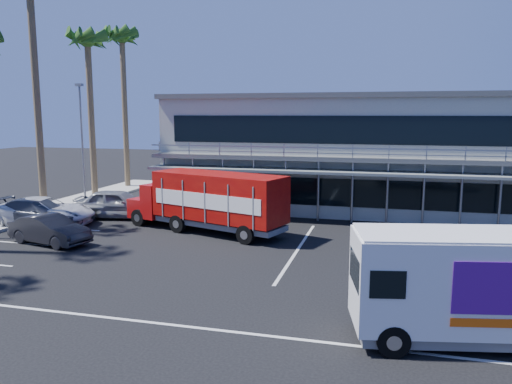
# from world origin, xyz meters

# --- Properties ---
(ground) EXTENTS (120.00, 120.00, 0.00)m
(ground) POSITION_xyz_m (0.00, 0.00, 0.00)
(ground) COLOR black
(ground) RESTS_ON ground
(building) EXTENTS (22.40, 12.00, 7.30)m
(building) POSITION_xyz_m (3.00, 14.94, 3.66)
(building) COLOR #A5A99B
(building) RESTS_ON ground
(curb_strip) EXTENTS (3.00, 32.00, 0.16)m
(curb_strip) POSITION_xyz_m (-15.00, 6.00, 0.08)
(curb_strip) COLOR #A5A399
(curb_strip) RESTS_ON ground
(palm_d) EXTENTS (2.80, 2.80, 14.75)m
(palm_d) POSITION_xyz_m (-15.20, 8.00, 12.80)
(palm_d) COLOR brown
(palm_d) RESTS_ON ground
(palm_e) EXTENTS (2.80, 2.80, 12.25)m
(palm_e) POSITION_xyz_m (-14.70, 13.00, 10.57)
(palm_e) COLOR brown
(palm_e) RESTS_ON ground
(palm_f) EXTENTS (2.80, 2.80, 13.25)m
(palm_f) POSITION_xyz_m (-15.10, 18.50, 11.47)
(palm_f) COLOR brown
(palm_f) RESTS_ON ground
(light_pole_far) EXTENTS (0.50, 0.25, 8.09)m
(light_pole_far) POSITION_xyz_m (-14.20, 11.00, 4.50)
(light_pole_far) COLOR gray
(light_pole_far) RESTS_ON ground
(red_truck) EXTENTS (9.44, 4.95, 3.11)m
(red_truck) POSITION_xyz_m (-3.05, 5.20, 1.71)
(red_truck) COLOR #A00D0C
(red_truck) RESTS_ON ground
(white_van) EXTENTS (6.51, 3.31, 3.04)m
(white_van) POSITION_xyz_m (8.06, -5.00, 1.61)
(white_van) COLOR white
(white_van) RESTS_ON ground
(parked_car_b) EXTENTS (4.39, 2.34, 1.37)m
(parked_car_b) POSITION_xyz_m (-9.57, 1.08, 0.69)
(parked_car_b) COLOR black
(parked_car_b) RESTS_ON ground
(parked_car_c) EXTENTS (5.95, 3.46, 1.56)m
(parked_car_c) POSITION_xyz_m (-12.50, 4.40, 0.78)
(parked_car_c) COLOR silver
(parked_car_c) RESTS_ON ground
(parked_car_d) EXTENTS (5.37, 2.39, 1.53)m
(parked_car_d) POSITION_xyz_m (-12.50, 4.00, 0.77)
(parked_car_d) COLOR #323642
(parked_car_d) RESTS_ON ground
(parked_car_e) EXTENTS (5.31, 2.83, 1.72)m
(parked_car_e) POSITION_xyz_m (-9.50, 7.20, 0.86)
(parked_car_e) COLOR gray
(parked_car_e) RESTS_ON ground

